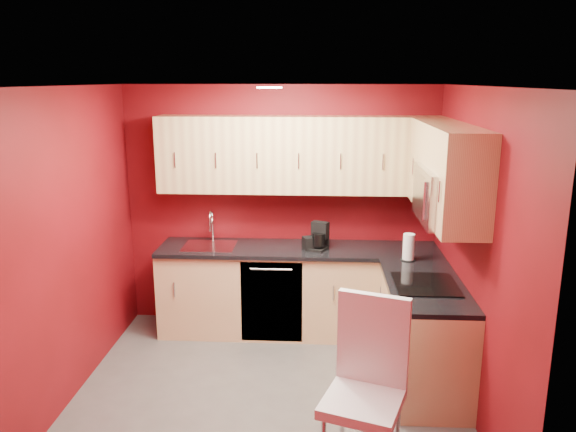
# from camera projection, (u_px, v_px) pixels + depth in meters

# --- Properties ---
(floor) EXTENTS (3.20, 3.20, 0.00)m
(floor) POSITION_uv_depth(u_px,v_px,m) (268.00, 393.00, 4.69)
(floor) COLOR #53504E
(floor) RESTS_ON ground
(ceiling) EXTENTS (3.20, 3.20, 0.00)m
(ceiling) POSITION_uv_depth(u_px,v_px,m) (266.00, 86.00, 4.09)
(ceiling) COLOR white
(ceiling) RESTS_ON wall_back
(wall_back) EXTENTS (3.20, 0.00, 3.20)m
(wall_back) POSITION_uv_depth(u_px,v_px,m) (281.00, 207.00, 5.84)
(wall_back) COLOR maroon
(wall_back) RESTS_ON floor
(wall_front) EXTENTS (3.20, 0.00, 3.20)m
(wall_front) POSITION_uv_depth(u_px,v_px,m) (240.00, 335.00, 2.93)
(wall_front) COLOR maroon
(wall_front) RESTS_ON floor
(wall_left) EXTENTS (0.00, 3.00, 3.00)m
(wall_left) POSITION_uv_depth(u_px,v_px,m) (68.00, 246.00, 4.48)
(wall_left) COLOR maroon
(wall_left) RESTS_ON floor
(wall_right) EXTENTS (0.00, 3.00, 3.00)m
(wall_right) POSITION_uv_depth(u_px,v_px,m) (475.00, 253.00, 4.30)
(wall_right) COLOR maroon
(wall_right) RESTS_ON floor
(base_cabinets_back) EXTENTS (2.80, 0.60, 0.87)m
(base_cabinets_back) POSITION_uv_depth(u_px,v_px,m) (298.00, 292.00, 5.73)
(base_cabinets_back) COLOR #DCAF7E
(base_cabinets_back) RESTS_ON floor
(base_cabinets_right) EXTENTS (0.60, 1.30, 0.87)m
(base_cabinets_right) POSITION_uv_depth(u_px,v_px,m) (423.00, 336.00, 4.75)
(base_cabinets_right) COLOR #DCAF7E
(base_cabinets_right) RESTS_ON floor
(countertop_back) EXTENTS (2.80, 0.63, 0.04)m
(countertop_back) POSITION_uv_depth(u_px,v_px,m) (298.00, 249.00, 5.61)
(countertop_back) COLOR black
(countertop_back) RESTS_ON base_cabinets_back
(countertop_right) EXTENTS (0.63, 1.27, 0.04)m
(countertop_right) POSITION_uv_depth(u_px,v_px,m) (425.00, 286.00, 4.63)
(countertop_right) COLOR black
(countertop_right) RESTS_ON base_cabinets_right
(upper_cabinets_back) EXTENTS (2.80, 0.35, 0.75)m
(upper_cabinets_back) POSITION_uv_depth(u_px,v_px,m) (299.00, 155.00, 5.52)
(upper_cabinets_back) COLOR tan
(upper_cabinets_back) RESTS_ON wall_back
(upper_cabinets_right) EXTENTS (0.35, 1.55, 0.75)m
(upper_cabinets_right) POSITION_uv_depth(u_px,v_px,m) (445.00, 162.00, 4.58)
(upper_cabinets_right) COLOR tan
(upper_cabinets_right) RESTS_ON wall_right
(microwave) EXTENTS (0.42, 0.76, 0.42)m
(microwave) POSITION_uv_depth(u_px,v_px,m) (446.00, 195.00, 4.41)
(microwave) COLOR silver
(microwave) RESTS_ON upper_cabinets_right
(cooktop) EXTENTS (0.50, 0.55, 0.01)m
(cooktop) POSITION_uv_depth(u_px,v_px,m) (425.00, 284.00, 4.59)
(cooktop) COLOR black
(cooktop) RESTS_ON countertop_right
(sink) EXTENTS (0.52, 0.42, 0.35)m
(sink) POSITION_uv_depth(u_px,v_px,m) (210.00, 242.00, 5.67)
(sink) COLOR silver
(sink) RESTS_ON countertop_back
(dishwasher_front) EXTENTS (0.60, 0.02, 0.82)m
(dishwasher_front) POSITION_uv_depth(u_px,v_px,m) (272.00, 302.00, 5.47)
(dishwasher_front) COLOR black
(dishwasher_front) RESTS_ON base_cabinets_back
(downlight) EXTENTS (0.20, 0.20, 0.01)m
(downlight) POSITION_uv_depth(u_px,v_px,m) (269.00, 88.00, 4.38)
(downlight) COLOR white
(downlight) RESTS_ON ceiling
(coffee_maker) EXTENTS (0.24, 0.26, 0.27)m
(coffee_maker) POSITION_uv_depth(u_px,v_px,m) (318.00, 237.00, 5.50)
(coffee_maker) COLOR black
(coffee_maker) RESTS_ON countertop_back
(napkin_holder) EXTENTS (0.16, 0.16, 0.13)m
(napkin_holder) POSITION_uv_depth(u_px,v_px,m) (309.00, 243.00, 5.53)
(napkin_holder) COLOR black
(napkin_holder) RESTS_ON countertop_back
(paper_towel) EXTENTS (0.17, 0.17, 0.25)m
(paper_towel) POSITION_uv_depth(u_px,v_px,m) (409.00, 247.00, 5.19)
(paper_towel) COLOR white
(paper_towel) RESTS_ON countertop_right
(dining_chair) EXTENTS (0.62, 0.63, 1.19)m
(dining_chair) POSITION_uv_depth(u_px,v_px,m) (363.00, 393.00, 3.60)
(dining_chair) COLOR silver
(dining_chair) RESTS_ON floor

